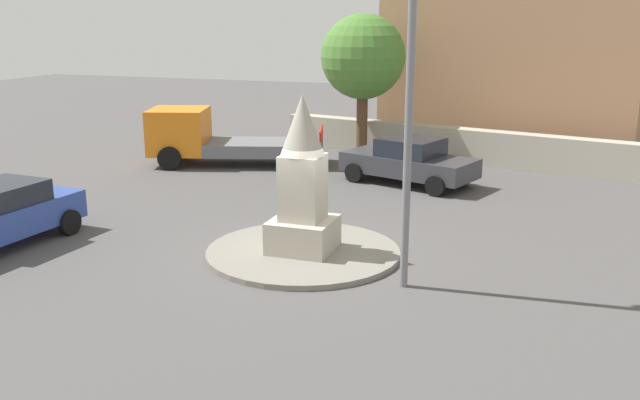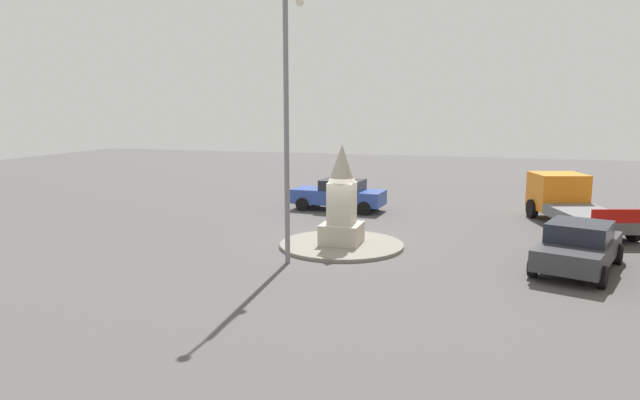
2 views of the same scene
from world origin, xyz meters
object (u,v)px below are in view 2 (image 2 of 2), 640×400
Objects in this scene: monument at (342,201)px; car_dark_grey_parked_left at (579,246)px; car_blue_far_side at (339,194)px; streetlamp at (286,98)px; truck_orange_parked_right at (569,202)px.

monument is 7.79m from car_dark_grey_parked_left.
car_blue_far_side is (7.82, 9.64, 0.01)m from car_dark_grey_parked_left.
streetlamp is 10.06m from car_dark_grey_parked_left.
monument is at bearing 128.68° from truck_orange_parked_right.
car_dark_grey_parked_left is 1.02× the size of car_blue_far_side.
car_blue_far_side is at bearing 4.89° from streetlamp.
streetlamp is at bearing 101.60° from car_dark_grey_parked_left.
truck_orange_parked_right is (6.69, -8.35, -0.69)m from monument.
car_dark_grey_parked_left is (-0.79, -7.70, -0.91)m from monument.
car_dark_grey_parked_left is at bearing 175.00° from truck_orange_parked_right.
streetlamp is 13.94m from truck_orange_parked_right.
truck_orange_parked_right reaches higher than car_blue_far_side.
streetlamp is at bearing 134.43° from truck_orange_parked_right.
monument is 0.54× the size of truck_orange_parked_right.
monument is 7.34m from car_blue_far_side.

